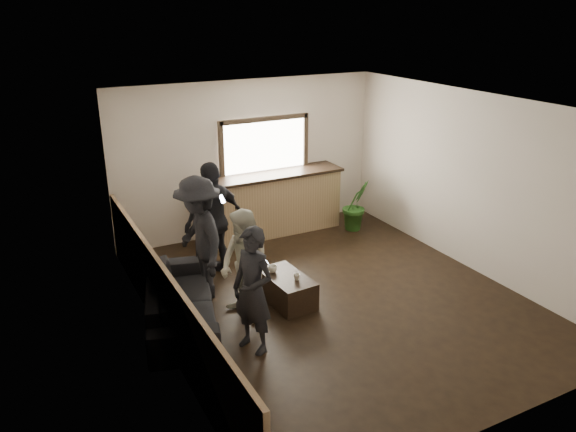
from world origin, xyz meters
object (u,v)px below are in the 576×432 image
person_d (214,220)px  bar_counter (271,200)px  potted_plant (356,205)px  person_b (245,266)px  cup_a (273,269)px  cup_b (297,277)px  coffee_table (287,289)px  sofa (181,300)px  person_c (199,239)px  person_a (253,291)px

person_d → bar_counter: bearing=-162.3°
potted_plant → person_b: 3.74m
cup_a → cup_b: 0.42m
bar_counter → coffee_table: 2.68m
person_b → person_d: person_d is taller
cup_b → bar_counter: bearing=71.5°
bar_counter → person_b: (-1.65, -2.61, 0.13)m
sofa → person_d: (0.92, 1.13, 0.59)m
cup_b → person_d: (-0.65, 1.48, 0.46)m
cup_b → person_c: (-1.09, 0.88, 0.46)m
bar_counter → person_c: size_ratio=1.48×
bar_counter → potted_plant: (1.49, -0.59, -0.16)m
bar_counter → cup_b: 2.78m
person_c → person_d: (0.44, 0.60, 0.00)m
person_b → person_c: (-0.32, 0.86, 0.14)m
coffee_table → person_a: 1.37m
person_a → person_c: person_c is taller
cup_b → cup_a: bearing=117.6°
sofa → coffee_table: sofa is taller
sofa → potted_plant: 4.29m
cup_a → cup_b: bearing=-62.4°
cup_a → potted_plant: potted_plant is taller
cup_b → person_d: person_d is taller
coffee_table → person_c: (-1.01, 0.72, 0.71)m
cup_a → cup_b: size_ratio=1.33×
bar_counter → person_c: 2.65m
coffee_table → potted_plant: size_ratio=0.95×
potted_plant → person_b: (-3.13, -2.02, 0.29)m
cup_b → person_b: (-0.77, 0.03, 0.32)m
person_a → cup_a: bearing=119.6°
person_b → bar_counter: bearing=132.9°
bar_counter → cup_b: bearing=-108.5°
coffee_table → person_d: person_d is taller
person_b → coffee_table: bearing=86.3°
coffee_table → person_a: (-0.89, -0.85, 0.60)m
potted_plant → person_d: 3.10m
bar_counter → person_d: 1.94m
cup_b → person_d: bearing=113.8°
cup_a → person_b: bearing=-149.3°
bar_counter → person_b: bearing=-122.3°
sofa → potted_plant: size_ratio=2.28×
potted_plant → cup_a: bearing=-146.8°
bar_counter → sofa: bar_counter is taller
person_a → person_b: person_a is taller
sofa → person_d: size_ratio=1.20×
cup_b → person_b: bearing=177.9°
person_a → person_c: (-0.12, 1.57, 0.11)m
person_c → sofa: bearing=-43.5°
cup_a → potted_plant: 3.06m
coffee_table → cup_b: size_ratio=9.74×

